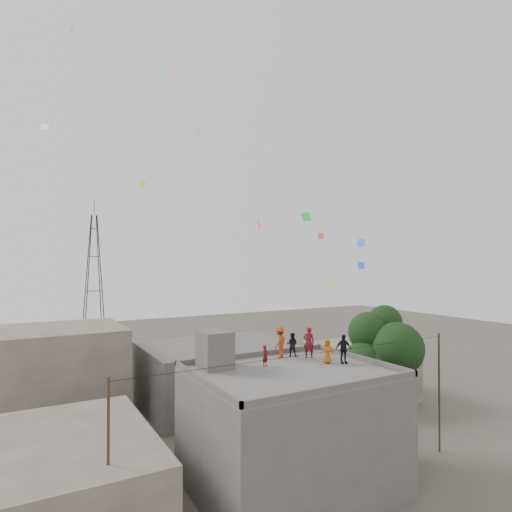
{
  "coord_description": "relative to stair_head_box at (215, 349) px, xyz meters",
  "views": [
    {
      "loc": [
        -12.6,
        -18.88,
        11.86
      ],
      "look_at": [
        -0.91,
        2.12,
        12.2
      ],
      "focal_mm": 30.0,
      "sensor_mm": 36.0,
      "label": 1
    }
  ],
  "objects": [
    {
      "name": "stair_head_box",
      "position": [
        0.0,
        0.0,
        0.0
      ],
      "size": [
        1.6,
        1.8,
        2.0
      ],
      "primitive_type": "cube",
      "color": "#514F4C",
      "rests_on": "main_building"
    },
    {
      "name": "parapet",
      "position": [
        3.2,
        -2.6,
        -0.85
      ],
      "size": [
        10.0,
        8.0,
        0.3
      ],
      "color": "#514F4C",
      "rests_on": "main_building"
    },
    {
      "name": "person_dark_child",
      "position": [
        5.28,
        0.33,
        -0.28
      ],
      "size": [
        0.88,
        0.88,
        1.44
      ],
      "primitive_type": "imported",
      "rotation": [
        0.0,
        0.0,
        2.34
      ],
      "color": "black",
      "rests_on": "main_building"
    },
    {
      "name": "ground",
      "position": [
        3.2,
        -2.6,
        -7.1
      ],
      "size": [
        140.0,
        140.0,
        0.0
      ],
      "primitive_type": "plane",
      "color": "#4C473E",
      "rests_on": "ground"
    },
    {
      "name": "kites",
      "position": [
        4.46,
        3.3,
        8.75
      ],
      "size": [
        21.7,
        17.03,
        12.53
      ],
      "color": "orange",
      "rests_on": "ground"
    },
    {
      "name": "tree",
      "position": [
        10.57,
        -2.0,
        -1.0
      ],
      "size": [
        4.9,
        4.6,
        9.1
      ],
      "color": "black",
      "rests_on": "ground"
    },
    {
      "name": "person_red_adult",
      "position": [
        5.95,
        -0.46,
        -0.08
      ],
      "size": [
        0.8,
        0.74,
        1.84
      ],
      "primitive_type": "imported",
      "rotation": [
        0.0,
        0.0,
        2.55
      ],
      "color": "maroon",
      "rests_on": "main_building"
    },
    {
      "name": "main_building",
      "position": [
        3.2,
        -2.6,
        -4.05
      ],
      "size": [
        10.0,
        8.0,
        6.1
      ],
      "color": "#514F4C",
      "rests_on": "ground"
    },
    {
      "name": "person_orange_child",
      "position": [
        6.01,
        -2.15,
        -0.31
      ],
      "size": [
        0.8,
        0.72,
        1.37
      ],
      "primitive_type": "imported",
      "rotation": [
        0.0,
        0.0,
        -0.54
      ],
      "color": "#B45D14",
      "rests_on": "main_building"
    },
    {
      "name": "utility_line",
      "position": [
        3.7,
        -3.85,
        -3.27
      ],
      "size": [
        20.12,
        0.62,
        7.4
      ],
      "color": "black",
      "rests_on": "ground"
    },
    {
      "name": "person_red_child",
      "position": [
        2.56,
        -1.06,
        -0.42
      ],
      "size": [
        0.51,
        0.44,
        1.17
      ],
      "primitive_type": "imported",
      "rotation": [
        0.0,
        0.0,
        0.45
      ],
      "color": "#610F10",
      "rests_on": "main_building"
    },
    {
      "name": "person_dark_adult",
      "position": [
        6.8,
        -2.62,
        -0.18
      ],
      "size": [
        1.02,
        0.6,
        1.64
      ],
      "primitive_type": "imported",
      "rotation": [
        0.0,
        0.0,
        -0.22
      ],
      "color": "black",
      "rests_on": "main_building"
    },
    {
      "name": "neighbor_northwest",
      "position": [
        -6.8,
        13.4,
        -3.6
      ],
      "size": [
        9.0,
        8.0,
        7.0
      ],
      "primitive_type": "cube",
      "color": "#61584D",
      "rests_on": "ground"
    },
    {
      "name": "neighbor_north",
      "position": [
        5.2,
        11.4,
        -4.6
      ],
      "size": [
        12.0,
        9.0,
        5.0
      ],
      "primitive_type": "cube",
      "color": "#514F4C",
      "rests_on": "ground"
    },
    {
      "name": "neighbor_west",
      "position": [
        -7.8,
        -0.6,
        -5.1
      ],
      "size": [
        8.0,
        10.0,
        4.0
      ],
      "primitive_type": "cube",
      "color": "#61584D",
      "rests_on": "ground"
    },
    {
      "name": "transmission_tower",
      "position": [
        -0.8,
        37.4,
        1.97
      ],
      "size": [
        2.97,
        2.97,
        20.01
      ],
      "color": "black",
      "rests_on": "ground"
    },
    {
      "name": "person_orange_adult",
      "position": [
        4.43,
        0.4,
        -0.07
      ],
      "size": [
        1.39,
        1.26,
        1.87
      ],
      "primitive_type": "imported",
      "rotation": [
        0.0,
        0.0,
        -2.53
      ],
      "color": "#B03D14",
      "rests_on": "main_building"
    },
    {
      "name": "neighbor_east",
      "position": [
        17.2,
        7.4,
        -4.9
      ],
      "size": [
        7.0,
        8.0,
        4.4
      ],
      "primitive_type": "cube",
      "color": "#61584D",
      "rests_on": "ground"
    }
  ]
}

